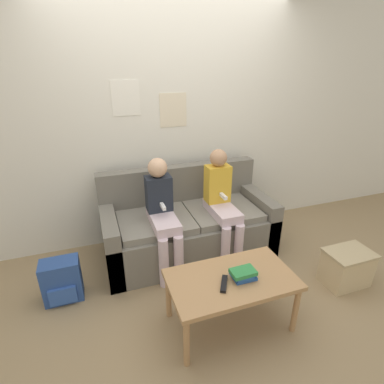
{
  "coord_description": "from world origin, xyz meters",
  "views": [
    {
      "loc": [
        -0.87,
        -2.11,
        1.92
      ],
      "look_at": [
        0.0,
        0.38,
        0.76
      ],
      "focal_mm": 28.0,
      "sensor_mm": 36.0,
      "label": 1
    }
  ],
  "objects_px": {
    "storage_box": "(346,267)",
    "backpack": "(62,281)",
    "tv_remote": "(224,284)",
    "person_right": "(222,201)",
    "person_left": "(162,211)",
    "couch": "(188,226)",
    "coffee_table": "(231,283)"
  },
  "relations": [
    {
      "from": "storage_box",
      "to": "backpack",
      "type": "relative_size",
      "value": 1.08
    },
    {
      "from": "backpack",
      "to": "tv_remote",
      "type": "bearing_deg",
      "value": -33.76
    },
    {
      "from": "tv_remote",
      "to": "storage_box",
      "type": "bearing_deg",
      "value": 35.2
    },
    {
      "from": "person_right",
      "to": "backpack",
      "type": "relative_size",
      "value": 2.96
    },
    {
      "from": "coffee_table",
      "to": "backpack",
      "type": "xyz_separation_m",
      "value": [
        -1.24,
        0.72,
        -0.21
      ]
    },
    {
      "from": "coffee_table",
      "to": "person_left",
      "type": "relative_size",
      "value": 0.85
    },
    {
      "from": "person_right",
      "to": "person_left",
      "type": "bearing_deg",
      "value": -179.87
    },
    {
      "from": "coffee_table",
      "to": "person_left",
      "type": "height_order",
      "value": "person_left"
    },
    {
      "from": "couch",
      "to": "coffee_table",
      "type": "height_order",
      "value": "couch"
    },
    {
      "from": "coffee_table",
      "to": "tv_remote",
      "type": "distance_m",
      "value": 0.12
    },
    {
      "from": "couch",
      "to": "person_right",
      "type": "xyz_separation_m",
      "value": [
        0.3,
        -0.19,
        0.34
      ]
    },
    {
      "from": "couch",
      "to": "tv_remote",
      "type": "xyz_separation_m",
      "value": [
        -0.1,
        -1.1,
        0.16
      ]
    },
    {
      "from": "tv_remote",
      "to": "storage_box",
      "type": "distance_m",
      "value": 1.35
    },
    {
      "from": "couch",
      "to": "person_right",
      "type": "height_order",
      "value": "person_right"
    },
    {
      "from": "coffee_table",
      "to": "tv_remote",
      "type": "relative_size",
      "value": 5.62
    },
    {
      "from": "tv_remote",
      "to": "backpack",
      "type": "xyz_separation_m",
      "value": [
        -1.15,
        0.77,
        -0.27
      ]
    },
    {
      "from": "couch",
      "to": "backpack",
      "type": "distance_m",
      "value": 1.3
    },
    {
      "from": "backpack",
      "to": "coffee_table",
      "type": "bearing_deg",
      "value": -30.07
    },
    {
      "from": "couch",
      "to": "storage_box",
      "type": "relative_size",
      "value": 4.2
    },
    {
      "from": "storage_box",
      "to": "tv_remote",
      "type": "bearing_deg",
      "value": -174.53
    },
    {
      "from": "couch",
      "to": "person_left",
      "type": "distance_m",
      "value": 0.49
    },
    {
      "from": "couch",
      "to": "backpack",
      "type": "bearing_deg",
      "value": -165.03
    },
    {
      "from": "couch",
      "to": "storage_box",
      "type": "xyz_separation_m",
      "value": [
        1.21,
        -0.98,
        -0.13
      ]
    },
    {
      "from": "coffee_table",
      "to": "person_left",
      "type": "bearing_deg",
      "value": 109.37
    },
    {
      "from": "tv_remote",
      "to": "backpack",
      "type": "relative_size",
      "value": 0.44
    },
    {
      "from": "person_right",
      "to": "couch",
      "type": "bearing_deg",
      "value": 147.52
    },
    {
      "from": "person_left",
      "to": "storage_box",
      "type": "height_order",
      "value": "person_left"
    },
    {
      "from": "person_right",
      "to": "tv_remote",
      "type": "height_order",
      "value": "person_right"
    },
    {
      "from": "coffee_table",
      "to": "person_right",
      "type": "bearing_deg",
      "value": 70.53
    },
    {
      "from": "person_left",
      "to": "storage_box",
      "type": "bearing_deg",
      "value": -27.34
    },
    {
      "from": "coffee_table",
      "to": "person_right",
      "type": "relative_size",
      "value": 0.83
    },
    {
      "from": "person_right",
      "to": "tv_remote",
      "type": "bearing_deg",
      "value": -113.24
    }
  ]
}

